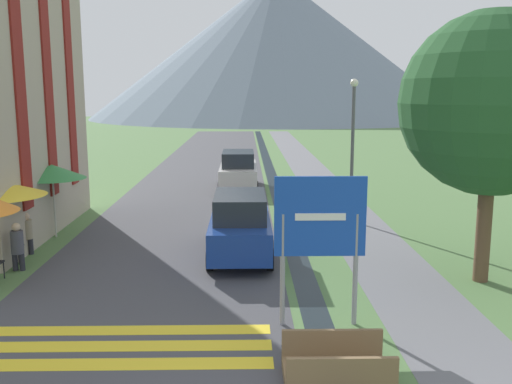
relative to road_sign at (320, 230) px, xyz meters
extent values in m
plane|color=#517542|center=(-1.19, 15.52, -1.95)|extent=(160.00, 160.00, 0.00)
cube|color=#424247|center=(-3.69, 25.52, -1.95)|extent=(6.40, 60.00, 0.01)
cube|color=slate|center=(2.41, 25.52, -1.95)|extent=(2.20, 60.00, 0.01)
cube|color=black|center=(0.01, 25.52, -1.95)|extent=(0.60, 60.00, 0.00)
cube|color=yellow|center=(-3.69, -1.63, -1.94)|extent=(5.44, 0.44, 0.01)
cube|color=yellow|center=(-3.69, -0.93, -1.94)|extent=(5.44, 0.44, 0.01)
cube|color=yellow|center=(-3.69, -0.23, -1.94)|extent=(5.44, 0.44, 0.01)
cone|color=slate|center=(4.01, 90.60, 10.15)|extent=(64.00, 64.00, 24.21)
cube|color=maroon|center=(-7.60, 5.23, 3.26)|extent=(0.06, 0.70, 7.81)
cube|color=maroon|center=(-7.60, 7.52, 3.26)|extent=(0.06, 0.70, 7.81)
cube|color=maroon|center=(-7.60, 9.80, 3.26)|extent=(0.06, 0.70, 7.81)
cylinder|color=gray|center=(-0.72, 0.02, -0.82)|extent=(0.10, 0.10, 2.26)
cylinder|color=gray|center=(0.72, 0.02, -0.82)|extent=(0.10, 0.10, 2.26)
cube|color=#1947B7|center=(0.00, 0.00, 0.26)|extent=(1.79, 0.05, 1.57)
cube|color=white|center=(0.00, -0.03, 0.26)|extent=(0.98, 0.02, 0.14)
cube|color=brown|center=(0.01, -2.26, -1.81)|extent=(1.70, 1.10, 0.12)
cube|color=brown|center=(0.01, -2.77, -1.53)|extent=(1.70, 0.08, 0.45)
cube|color=brown|center=(0.01, -1.75, -1.53)|extent=(1.70, 0.08, 0.45)
cube|color=brown|center=(-0.76, -2.26, -1.91)|extent=(0.16, 0.99, 0.08)
cube|color=brown|center=(0.78, -2.26, -1.91)|extent=(0.16, 0.99, 0.08)
cube|color=navy|center=(-1.59, 4.84, -1.23)|extent=(1.64, 4.25, 0.84)
cube|color=#23282D|center=(-1.59, 4.62, -0.47)|extent=(1.40, 2.34, 0.68)
cylinder|color=black|center=(-2.37, 6.15, -1.65)|extent=(0.18, 0.60, 0.60)
cylinder|color=black|center=(-0.81, 6.15, -1.65)|extent=(0.18, 0.60, 0.60)
cylinder|color=black|center=(-2.37, 3.52, -1.65)|extent=(0.18, 0.60, 0.60)
cylinder|color=black|center=(-0.81, 3.52, -1.65)|extent=(0.18, 0.60, 0.60)
cube|color=silver|center=(-1.77, 16.06, -1.23)|extent=(1.71, 4.60, 0.84)
cube|color=#23282D|center=(-1.77, 15.83, -0.47)|extent=(1.45, 2.53, 0.68)
cylinder|color=black|center=(-2.59, 17.48, -1.65)|extent=(0.18, 0.60, 0.60)
cylinder|color=black|center=(-0.96, 17.48, -1.65)|extent=(0.18, 0.60, 0.60)
cylinder|color=black|center=(-2.59, 14.63, -1.65)|extent=(0.18, 0.60, 0.60)
cylinder|color=black|center=(-0.96, 14.63, -1.65)|extent=(0.18, 0.60, 0.60)
cube|color=black|center=(-8.02, 5.31, -1.50)|extent=(0.40, 0.40, 0.04)
cube|color=black|center=(-8.02, 5.13, -1.30)|extent=(0.40, 0.04, 0.40)
cylinder|color=black|center=(-8.19, 5.48, -1.73)|extent=(0.03, 0.03, 0.45)
cylinder|color=black|center=(-7.85, 5.48, -1.73)|extent=(0.03, 0.03, 0.45)
cylinder|color=black|center=(-8.19, 5.14, -1.73)|extent=(0.03, 0.03, 0.45)
cylinder|color=black|center=(-7.85, 5.14, -1.73)|extent=(0.03, 0.03, 0.45)
cylinder|color=black|center=(-7.46, 2.98, -1.73)|extent=(0.03, 0.03, 0.45)
cube|color=black|center=(-7.71, 4.32, -1.50)|extent=(0.40, 0.40, 0.04)
cube|color=black|center=(-7.71, 4.14, -1.30)|extent=(0.40, 0.04, 0.40)
cylinder|color=black|center=(-7.88, 4.49, -1.73)|extent=(0.03, 0.03, 0.45)
cylinder|color=black|center=(-7.54, 4.49, -1.73)|extent=(0.03, 0.03, 0.45)
cylinder|color=black|center=(-7.88, 4.15, -1.73)|extent=(0.03, 0.03, 0.45)
cylinder|color=black|center=(-7.54, 4.15, -1.73)|extent=(0.03, 0.03, 0.45)
cylinder|color=#B7B2A8|center=(-8.02, 4.37, -0.88)|extent=(0.06, 0.06, 2.14)
cylinder|color=#B7B2A8|center=(-7.51, 7.11, -0.85)|extent=(0.06, 0.06, 2.21)
cone|color=#338442|center=(-7.51, 7.11, 0.16)|extent=(2.08, 2.08, 0.44)
cylinder|color=#282833|center=(-7.43, 3.62, -1.72)|extent=(0.14, 0.14, 0.46)
cylinder|color=#282833|center=(-7.25, 3.62, -1.72)|extent=(0.14, 0.14, 0.46)
cylinder|color=#4C4C56|center=(-7.34, 3.62, -1.19)|extent=(0.32, 0.32, 0.60)
sphere|color=beige|center=(-7.34, 3.62, -0.79)|extent=(0.22, 0.22, 0.22)
cylinder|color=#282833|center=(-7.76, 5.12, -1.72)|extent=(0.14, 0.14, 0.46)
cylinder|color=#282833|center=(-7.58, 5.12, -1.72)|extent=(0.14, 0.14, 0.46)
cylinder|color=gray|center=(-7.67, 5.12, -1.22)|extent=(0.32, 0.32, 0.55)
sphere|color=beige|center=(-7.67, 5.12, -0.84)|extent=(0.22, 0.22, 0.22)
cylinder|color=#515156|center=(2.32, 9.17, 0.43)|extent=(0.12, 0.12, 4.76)
sphere|color=silver|center=(2.32, 9.17, 2.93)|extent=(0.28, 0.28, 0.28)
cylinder|color=brown|center=(4.33, 2.59, -0.71)|extent=(0.36, 0.36, 2.48)
sphere|color=#235128|center=(4.33, 2.59, 2.37)|extent=(4.33, 4.33, 4.33)
camera|label=1|loc=(-1.45, -10.73, 2.65)|focal=40.00mm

